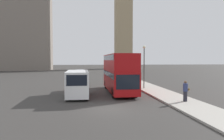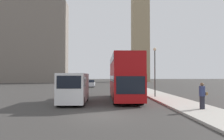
{
  "view_description": "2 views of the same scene",
  "coord_description": "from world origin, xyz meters",
  "px_view_note": "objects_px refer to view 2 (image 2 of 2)",
  "views": [
    {
      "loc": [
        -2.04,
        -16.64,
        3.8
      ],
      "look_at": [
        1.54,
        10.26,
        2.53
      ],
      "focal_mm": 35.0,
      "sensor_mm": 36.0,
      "label": 1
    },
    {
      "loc": [
        0.01,
        -13.57,
        2.46
      ],
      "look_at": [
        1.18,
        17.0,
        3.25
      ],
      "focal_mm": 35.0,
      "sensor_mm": 36.0,
      "label": 2
    }
  ],
  "objects_px": {
    "clock_tower": "(140,8)",
    "red_double_decker_bus": "(124,76)",
    "white_van": "(74,87)",
    "parked_sedan": "(90,84)",
    "street_lamp": "(155,64)",
    "pedestrian": "(202,96)"
  },
  "relations": [
    {
      "from": "clock_tower",
      "to": "street_lamp",
      "type": "xyz_separation_m",
      "value": [
        -9.4,
        -65.34,
        -26.79
      ]
    },
    {
      "from": "clock_tower",
      "to": "white_van",
      "type": "bearing_deg",
      "value": -104.19
    },
    {
      "from": "clock_tower",
      "to": "parked_sedan",
      "type": "xyz_separation_m",
      "value": [
        -17.97,
        -41.6,
        -29.83
      ]
    },
    {
      "from": "white_van",
      "to": "street_lamp",
      "type": "xyz_separation_m",
      "value": [
        8.31,
        4.71,
        2.33
      ]
    },
    {
      "from": "clock_tower",
      "to": "red_double_decker_bus",
      "type": "xyz_separation_m",
      "value": [
        -13.03,
        -67.45,
        -28.08
      ]
    },
    {
      "from": "white_van",
      "to": "parked_sedan",
      "type": "xyz_separation_m",
      "value": [
        -0.26,
        28.45,
        -0.71
      ]
    },
    {
      "from": "red_double_decker_bus",
      "to": "parked_sedan",
      "type": "distance_m",
      "value": 26.38
    },
    {
      "from": "street_lamp",
      "to": "pedestrian",
      "type": "bearing_deg",
      "value": -82.79
    },
    {
      "from": "parked_sedan",
      "to": "red_double_decker_bus",
      "type": "bearing_deg",
      "value": -79.17
    },
    {
      "from": "clock_tower",
      "to": "parked_sedan",
      "type": "bearing_deg",
      "value": -113.37
    },
    {
      "from": "red_double_decker_bus",
      "to": "white_van",
      "type": "bearing_deg",
      "value": -151.0
    },
    {
      "from": "parked_sedan",
      "to": "clock_tower",
      "type": "bearing_deg",
      "value": 66.63
    },
    {
      "from": "white_van",
      "to": "parked_sedan",
      "type": "distance_m",
      "value": 28.46
    },
    {
      "from": "clock_tower",
      "to": "white_van",
      "type": "xyz_separation_m",
      "value": [
        -17.71,
        -70.05,
        -29.12
      ]
    },
    {
      "from": "red_double_decker_bus",
      "to": "street_lamp",
      "type": "height_order",
      "value": "street_lamp"
    },
    {
      "from": "clock_tower",
      "to": "street_lamp",
      "type": "distance_m",
      "value": 71.24
    },
    {
      "from": "street_lamp",
      "to": "white_van",
      "type": "bearing_deg",
      "value": -150.45
    },
    {
      "from": "pedestrian",
      "to": "clock_tower",
      "type": "bearing_deg",
      "value": 83.68
    },
    {
      "from": "street_lamp",
      "to": "red_double_decker_bus",
      "type": "bearing_deg",
      "value": -149.75
    },
    {
      "from": "clock_tower",
      "to": "white_van",
      "type": "relative_size",
      "value": 10.05
    },
    {
      "from": "white_van",
      "to": "street_lamp",
      "type": "relative_size",
      "value": 1.09
    },
    {
      "from": "white_van",
      "to": "clock_tower",
      "type": "bearing_deg",
      "value": 75.81
    }
  ]
}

